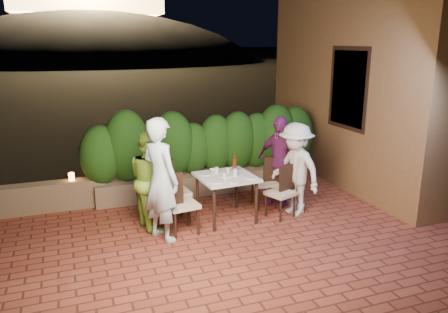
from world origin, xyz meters
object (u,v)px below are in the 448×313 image
dining_table (226,198)px  diner_white (295,169)px  chair_left_front (182,203)px  chair_right_back (265,182)px  chair_left_back (173,191)px  diner_purple (279,161)px  diner_blue (161,180)px  chair_right_front (280,192)px  diner_green (151,180)px  beer_bottle (235,163)px  parapet_lamp (71,177)px  bowl (215,171)px

dining_table → diner_white: diner_white is taller
chair_left_front → chair_right_back: (1.68, 0.62, -0.04)m
chair_left_back → diner_purple: bearing=-1.8°
diner_blue → chair_left_front: bearing=-103.2°
chair_left_back → chair_right_front: chair_left_back is taller
chair_right_back → diner_purple: 0.45m
chair_right_front → diner_purple: (0.24, 0.55, 0.37)m
diner_white → diner_purple: diner_purple is taller
dining_table → diner_purple: bearing=16.2°
chair_left_front → diner_white: 2.03m
diner_green → dining_table: bearing=-108.1°
dining_table → chair_left_front: bearing=-161.1°
diner_white → beer_bottle: bearing=-121.1°
chair_right_back → diner_white: bearing=130.1°
diner_green → parapet_lamp: bearing=32.1°
dining_table → diner_green: (-1.20, 0.16, 0.40)m
chair_left_back → chair_right_front: (1.72, -0.43, -0.09)m
diner_white → parapet_lamp: diner_white is taller
dining_table → chair_left_back: size_ratio=0.84×
beer_bottle → diner_blue: bearing=-161.2°
beer_bottle → bowl: 0.37m
chair_left_front → parapet_lamp: (-1.53, 1.71, 0.08)m
diner_purple → diner_blue: bearing=-97.3°
bowl → diner_purple: (1.22, 0.05, 0.03)m
dining_table → parapet_lamp: size_ratio=6.34×
diner_white → chair_left_front: bearing=-103.2°
chair_left_back → diner_white: diner_white is taller
diner_blue → diner_white: (2.33, 0.20, -0.13)m
beer_bottle → diner_green: size_ratio=0.22×
dining_table → diner_purple: (1.12, 0.33, 0.43)m
diner_white → diner_purple: size_ratio=0.98×
diner_blue → diner_green: bearing=-21.0°
dining_table → beer_bottle: 0.58m
dining_table → diner_green: bearing=172.2°
diner_blue → parapet_lamp: diner_blue is taller
diner_purple → chair_left_front: bearing=-96.7°
dining_table → bowl: size_ratio=5.07×
dining_table → beer_bottle: (0.18, 0.09, 0.55)m
beer_bottle → chair_right_back: bearing=19.9°
dining_table → diner_purple: size_ratio=0.55×
chair_right_front → dining_table: bearing=-34.6°
chair_right_front → diner_green: diner_green is taller
bowl → chair_left_back: 0.79m
diner_purple → parapet_lamp: 3.66m
parapet_lamp → chair_right_back: bearing=-18.7°
dining_table → diner_white: size_ratio=0.56×
chair_right_front → bowl: bearing=-47.6°
diner_green → bowl: bearing=-94.4°
chair_left_front → diner_purple: diner_purple is taller
beer_bottle → diner_blue: diner_blue is taller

